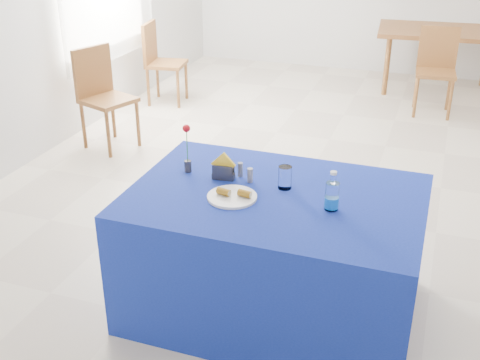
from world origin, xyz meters
name	(u,v)px	position (x,y,z in m)	size (l,w,h in m)	color
floor	(312,170)	(0.00, 0.00, 0.00)	(7.00, 7.00, 0.00)	beige
plate	(232,197)	(0.02, -2.13, 0.77)	(0.27, 0.27, 0.01)	white
drinking_glass	(285,177)	(0.25, -1.92, 0.82)	(0.08, 0.08, 0.13)	white
salt_shaker	(250,175)	(0.05, -1.91, 0.80)	(0.03, 0.03, 0.09)	slate
pepper_shaker	(240,170)	(-0.03, -1.85, 0.80)	(0.03, 0.03, 0.09)	slate
blue_table	(274,253)	(0.23, -2.01, 0.38)	(1.60, 1.10, 0.76)	#102494
water_bottle	(332,197)	(0.55, -2.07, 0.83)	(0.07, 0.07, 0.21)	white
napkin_holder	(223,171)	(-0.11, -1.92, 0.81)	(0.15, 0.07, 0.16)	#3A3A3F
rose_vase	(187,150)	(-0.34, -1.90, 0.90)	(0.05, 0.05, 0.29)	#28272D
oak_table	(441,36)	(0.89, 2.87, 0.68)	(1.56, 1.08, 0.76)	brown
chair_bg_left	(436,64)	(0.90, 2.01, 0.54)	(0.45, 0.45, 0.94)	#975C2C
chair_win_a	(102,91)	(-2.04, -0.08, 0.55)	(0.55, 0.55, 0.95)	#975C2C
chair_win_b	(159,57)	(-2.13, 1.30, 0.53)	(0.47, 0.47, 0.93)	#975C2C
banana_pieces	(234,193)	(0.03, -2.13, 0.79)	(0.20, 0.07, 0.04)	gold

